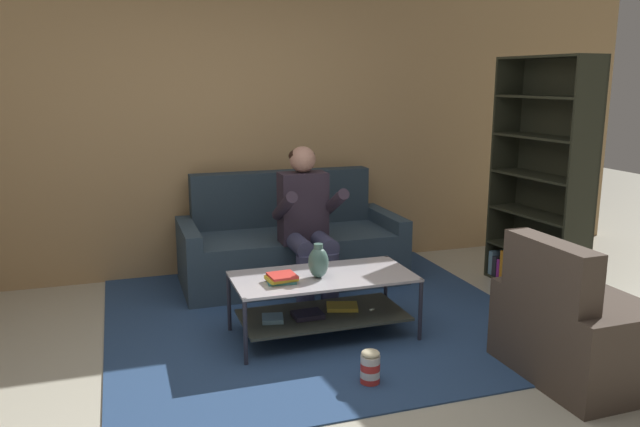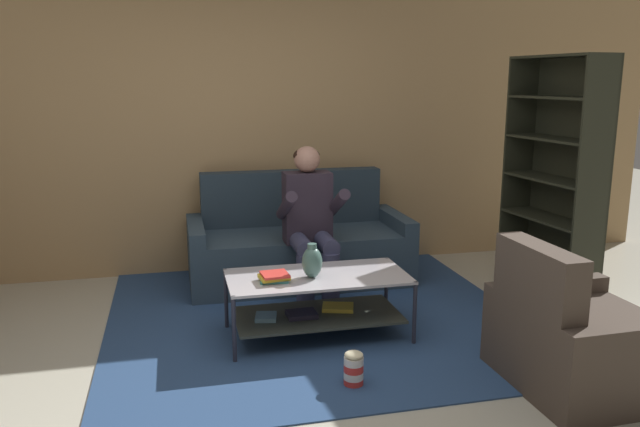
% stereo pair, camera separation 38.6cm
% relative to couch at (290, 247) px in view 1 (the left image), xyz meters
% --- Properties ---
extents(ground, '(16.80, 16.80, 0.00)m').
position_rel_couch_xyz_m(ground, '(-0.40, -1.93, -0.31)').
color(ground, beige).
extents(back_partition, '(8.40, 0.12, 2.90)m').
position_rel_couch_xyz_m(back_partition, '(-0.40, 0.53, 1.14)').
color(back_partition, tan).
rests_on(back_partition, ground).
extents(couch, '(1.91, 0.86, 0.95)m').
position_rel_couch_xyz_m(couch, '(0.00, 0.00, 0.00)').
color(couch, '#2E404F').
rests_on(couch, ground).
extents(person_seated_center, '(0.50, 0.58, 1.24)m').
position_rel_couch_xyz_m(person_seated_center, '(0.00, -0.51, 0.37)').
color(person_seated_center, '#383958').
rests_on(person_seated_center, ground).
extents(coffee_table, '(1.24, 0.60, 0.45)m').
position_rel_couch_xyz_m(coffee_table, '(-0.12, -1.27, -0.02)').
color(coffee_table, '#BBB7BE').
rests_on(coffee_table, ground).
extents(area_rug, '(3.04, 3.21, 0.01)m').
position_rel_couch_xyz_m(area_rug, '(-0.06, -0.76, -0.31)').
color(area_rug, navy).
rests_on(area_rug, ground).
extents(vase, '(0.14, 0.14, 0.24)m').
position_rel_couch_xyz_m(vase, '(-0.16, -1.30, 0.25)').
color(vase, '#446860').
rests_on(vase, coffee_table).
extents(book_stack, '(0.21, 0.18, 0.06)m').
position_rel_couch_xyz_m(book_stack, '(-0.43, -1.33, 0.16)').
color(book_stack, teal).
rests_on(book_stack, coffee_table).
extents(bookshelf, '(0.39, 0.95, 1.95)m').
position_rel_couch_xyz_m(bookshelf, '(1.96, -0.83, 0.48)').
color(bookshelf, '#282A1E').
rests_on(bookshelf, ground).
extents(armchair, '(0.85, 0.90, 0.87)m').
position_rel_couch_xyz_m(armchair, '(1.20, -2.31, -0.03)').
color(armchair, '#473B31').
rests_on(armchair, ground).
extents(popcorn_tub, '(0.12, 0.12, 0.21)m').
position_rel_couch_xyz_m(popcorn_tub, '(-0.07, -2.02, -0.21)').
color(popcorn_tub, red).
rests_on(popcorn_tub, ground).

